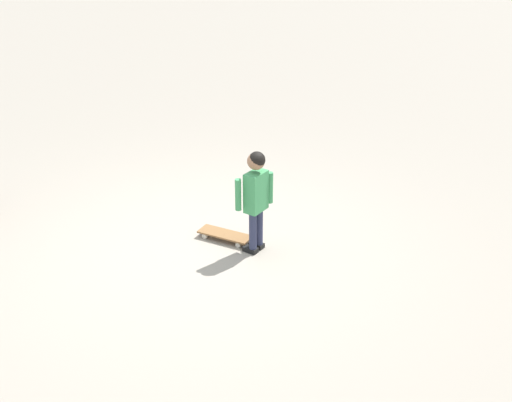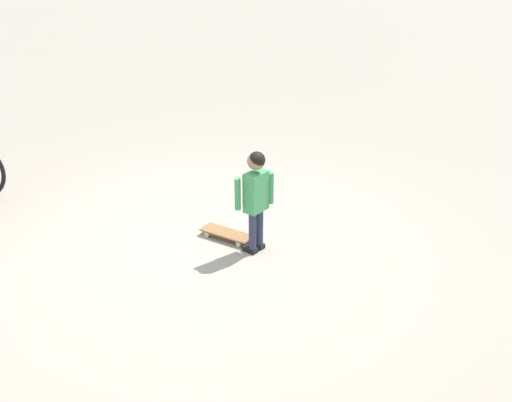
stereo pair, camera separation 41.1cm
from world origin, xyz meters
name	(u,v)px [view 1 (the left image)]	position (x,y,z in m)	size (l,w,h in m)	color
ground_plane	(201,248)	(0.00, 0.00, 0.00)	(50.00, 50.00, 0.00)	#9E9384
child_person	(256,191)	(-0.53, -0.17, 0.66)	(0.28, 0.33, 1.06)	#2D3351
skateboard	(225,235)	(-0.15, -0.25, 0.06)	(0.58, 0.24, 0.07)	olive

